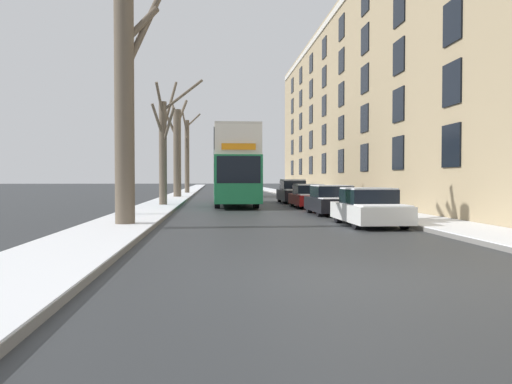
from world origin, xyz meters
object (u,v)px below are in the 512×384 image
object	(u,v)px
bare_tree_left_2	(177,149)
parked_car_2	(309,197)
pedestrian_left_sidewalk	(128,197)
bare_tree_left_1	(164,145)
parked_car_1	(332,201)
bare_tree_left_3	(187,154)
oncoming_van	(228,182)
parked_car_0	(369,208)
bare_tree_left_0	(126,94)
parked_car_3	(293,192)
double_decker_bus	(234,164)

from	to	relation	value
bare_tree_left_2	parked_car_2	distance (m)	16.36
parked_car_2	pedestrian_left_sidewalk	xyz separation A→B (m)	(-8.84, -6.77, 0.25)
bare_tree_left_1	parked_car_1	distance (m)	10.77
bare_tree_left_3	oncoming_van	xyz separation A→B (m)	(4.03, -7.96, -2.86)
oncoming_van	parked_car_0	bearing A→B (deg)	-81.87
bare_tree_left_3	oncoming_van	distance (m)	9.37
bare_tree_left_0	bare_tree_left_3	xyz separation A→B (m)	(0.11, 36.36, -0.17)
bare_tree_left_1	bare_tree_left_2	bearing A→B (deg)	90.81
bare_tree_left_0	oncoming_van	world-z (taller)	bare_tree_left_0
parked_car_2	oncoming_van	bearing A→B (deg)	103.08
bare_tree_left_0	oncoming_van	xyz separation A→B (m)	(4.14, 28.40, -3.03)
parked_car_0	bare_tree_left_1	bearing A→B (deg)	124.38
parked_car_0	oncoming_van	distance (m)	28.62
parked_car_1	parked_car_3	world-z (taller)	parked_car_3
oncoming_van	bare_tree_left_2	bearing A→B (deg)	-138.64
bare_tree_left_0	parked_car_1	world-z (taller)	bare_tree_left_0
parked_car_1	pedestrian_left_sidewalk	world-z (taller)	pedestrian_left_sidewalk
parked_car_2	parked_car_1	bearing A→B (deg)	-90.00
parked_car_0	parked_car_2	xyz separation A→B (m)	(0.00, 10.90, 0.00)
pedestrian_left_sidewalk	bare_tree_left_0	bearing A→B (deg)	67.95
parked_car_1	pedestrian_left_sidewalk	xyz separation A→B (m)	(-8.84, -1.25, 0.25)
bare_tree_left_3	parked_car_0	bearing A→B (deg)	-77.45
parked_car_2	oncoming_van	world-z (taller)	oncoming_van
parked_car_2	pedestrian_left_sidewalk	world-z (taller)	pedestrian_left_sidewalk
bare_tree_left_1	pedestrian_left_sidewalk	xyz separation A→B (m)	(-0.73, -7.72, -2.64)
parked_car_2	oncoming_van	xyz separation A→B (m)	(-4.05, 17.42, 0.73)
parked_car_2	oncoming_van	size ratio (longest dim) A/B	0.73
bare_tree_left_3	pedestrian_left_sidewalk	bearing A→B (deg)	-91.36
parked_car_1	oncoming_van	bearing A→B (deg)	100.00
bare_tree_left_1	parked_car_3	xyz separation A→B (m)	(8.11, 4.61, -2.79)
bare_tree_left_3	double_decker_bus	xyz separation A→B (m)	(4.01, -22.56, -1.66)
pedestrian_left_sidewalk	oncoming_van	bearing A→B (deg)	-132.10
bare_tree_left_2	pedestrian_left_sidewalk	distance (m)	20.71
bare_tree_left_2	parked_car_3	size ratio (longest dim) A/B	1.95
bare_tree_left_0	bare_tree_left_2	world-z (taller)	bare_tree_left_2
bare_tree_left_2	oncoming_van	distance (m)	6.27
parked_car_0	oncoming_van	world-z (taller)	oncoming_van
parked_car_0	parked_car_2	bearing A→B (deg)	90.00
bare_tree_left_1	parked_car_1	bearing A→B (deg)	-38.58
bare_tree_left_2	parked_car_2	bearing A→B (deg)	-58.80
pedestrian_left_sidewalk	parked_car_0	bearing A→B (deg)	124.07
parked_car_2	double_decker_bus	bearing A→B (deg)	145.27
bare_tree_left_2	pedestrian_left_sidewalk	size ratio (longest dim) A/B	5.35
bare_tree_left_2	parked_car_2	xyz separation A→B (m)	(8.29, -13.68, -3.44)
bare_tree_left_2	bare_tree_left_3	bearing A→B (deg)	88.96
double_decker_bus	parked_car_3	bearing A→B (deg)	33.96
bare_tree_left_2	parked_car_1	xyz separation A→B (m)	(8.29, -19.21, -3.43)
bare_tree_left_1	pedestrian_left_sidewalk	bearing A→B (deg)	-95.43
bare_tree_left_1	double_decker_bus	xyz separation A→B (m)	(4.04, 1.87, -0.97)
parked_car_2	pedestrian_left_sidewalk	distance (m)	11.14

